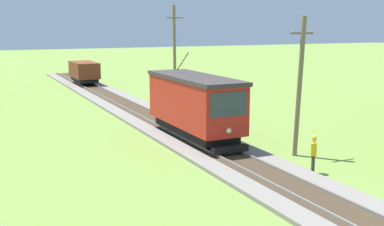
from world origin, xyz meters
TOP-DOWN VIEW (x-y plane):
  - red_tram at (0.00, 18.14)m, footprint 2.60×8.54m
  - freight_car at (0.00, 46.53)m, footprint 2.40×5.20m
  - utility_pole_near_tram at (3.38, 12.93)m, footprint 1.40×0.59m
  - utility_pole_mid at (3.38, 28.91)m, footprint 1.40×0.45m
  - track_worker at (2.23, 10.24)m, footprint 0.42×0.45m

SIDE VIEW (x-z plane):
  - track_worker at x=2.23m, z-range 0.09..1.88m
  - freight_car at x=0.00m, z-range 0.40..2.71m
  - red_tram at x=0.00m, z-range -0.20..4.59m
  - utility_pole_near_tram at x=3.38m, z-range 0.10..7.23m
  - utility_pole_mid at x=3.38m, z-range 0.10..8.31m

